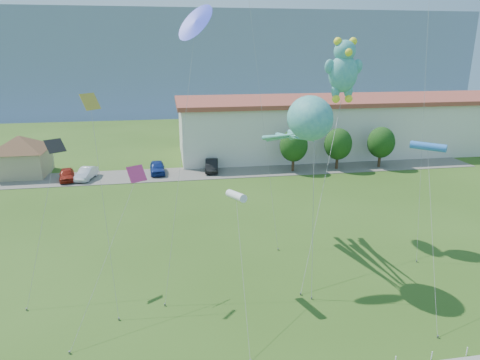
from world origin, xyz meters
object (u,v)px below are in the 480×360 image
object	(u,v)px
pavilion	(21,152)
teddy_bear_kite	(344,69)
octopus_kite	(303,127)
warehouse	(375,124)
parked_car_red	(67,175)
parked_car_blue	(157,167)
parked_car_silver	(86,173)
parked_car_black	(212,165)

from	to	relation	value
pavilion	teddy_bear_kite	distance (m)	40.94
pavilion	octopus_kite	world-z (taller)	octopus_kite
warehouse	parked_car_red	world-z (taller)	warehouse
parked_car_red	octopus_kite	size ratio (longest dim) A/B	0.33
octopus_kite	parked_car_blue	bearing A→B (deg)	112.53
pavilion	parked_car_blue	distance (m)	16.94
teddy_bear_kite	parked_car_silver	bearing A→B (deg)	140.04
parked_car_blue	parked_car_red	bearing A→B (deg)	-176.47
pavilion	teddy_bear_kite	xyz separation A→B (m)	(31.92, -23.25, 10.77)
pavilion	parked_car_black	world-z (taller)	pavilion
parked_car_silver	parked_car_red	bearing A→B (deg)	-164.45
parked_car_black	parked_car_blue	bearing A→B (deg)	-173.51
parked_car_black	teddy_bear_kite	bearing A→B (deg)	-61.29
warehouse	teddy_bear_kite	xyz separation A→B (m)	(-18.08, -29.25, 9.67)
parked_car_blue	parked_car_black	distance (m)	6.96
octopus_kite	teddy_bear_kite	world-z (taller)	teddy_bear_kite
parked_car_black	octopus_kite	xyz separation A→B (m)	(3.71, -25.64, 9.40)
teddy_bear_kite	octopus_kite	bearing A→B (deg)	-134.43
teddy_bear_kite	pavilion	bearing A→B (deg)	143.94
pavilion	teddy_bear_kite	size ratio (longest dim) A/B	0.57
parked_car_silver	teddy_bear_kite	size ratio (longest dim) A/B	0.26
pavilion	warehouse	bearing A→B (deg)	6.84
parked_car_silver	octopus_kite	bearing A→B (deg)	-39.81
warehouse	parked_car_silver	world-z (taller)	warehouse
teddy_bear_kite	parked_car_blue	bearing A→B (deg)	126.03
parked_car_silver	parked_car_black	world-z (taller)	parked_car_black
warehouse	octopus_kite	world-z (taller)	octopus_kite
pavilion	octopus_kite	xyz separation A→B (m)	(27.31, -27.95, 7.19)
octopus_kite	teddy_bear_kite	size ratio (longest dim) A/B	0.77
parked_car_silver	parked_car_black	size ratio (longest dim) A/B	0.92
parked_car_black	warehouse	bearing A→B (deg)	24.52
pavilion	teddy_bear_kite	bearing A→B (deg)	-36.06
pavilion	parked_car_silver	xyz separation A→B (m)	(8.17, -3.35, -2.26)
parked_car_red	octopus_kite	distance (m)	33.85
pavilion	parked_car_black	xyz separation A→B (m)	(23.61, -2.32, -2.20)
parked_car_blue	octopus_kite	bearing A→B (deg)	-70.45
warehouse	parked_car_blue	world-z (taller)	warehouse
pavilion	parked_car_red	world-z (taller)	pavilion
parked_car_red	parked_car_blue	world-z (taller)	parked_car_blue
parked_car_silver	pavilion	bearing A→B (deg)	170.05
octopus_kite	pavilion	bearing A→B (deg)	134.34
warehouse	parked_car_silver	size ratio (longest dim) A/B	14.30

